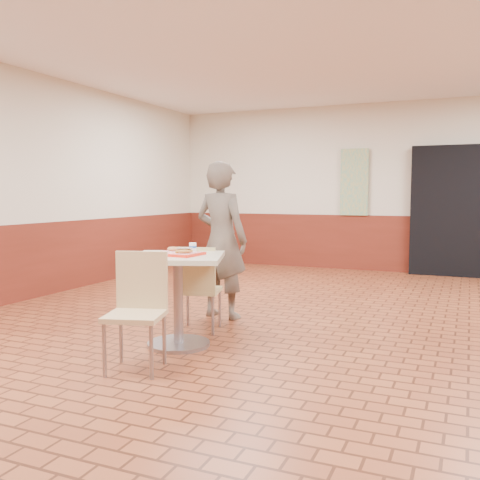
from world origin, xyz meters
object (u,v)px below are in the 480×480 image
at_px(paper_cup, 193,247).
at_px(long_john_donut, 184,251).
at_px(main_table, 178,285).
at_px(chair_main_back, 198,284).
at_px(customer, 221,240).
at_px(serving_tray, 178,254).
at_px(chair_main_front, 138,304).
at_px(ring_donut, 173,249).

bearing_deg(paper_cup, long_john_donut, -94.78).
xyz_separation_m(main_table, long_john_donut, (0.09, -0.05, 0.32)).
relative_size(chair_main_back, customer, 0.50).
height_order(serving_tray, long_john_donut, long_john_donut).
bearing_deg(chair_main_front, chair_main_back, 77.30).
relative_size(main_table, serving_tray, 2.04).
bearing_deg(paper_cup, customer, 101.75).
height_order(customer, paper_cup, customer).
relative_size(main_table, chair_main_front, 0.90).
relative_size(chair_main_front, serving_tray, 2.25).
distance_m(chair_main_front, paper_cup, 0.86).
bearing_deg(customer, ring_donut, 99.81).
height_order(main_table, chair_main_back, chair_main_back).
bearing_deg(chair_main_back, paper_cup, 97.93).
bearing_deg(paper_cup, ring_donut, 179.82).
distance_m(main_table, customer, 1.23).
xyz_separation_m(chair_main_back, paper_cup, (0.16, -0.41, 0.42)).
bearing_deg(serving_tray, paper_cup, 40.10).
height_order(customer, long_john_donut, customer).
height_order(chair_main_front, customer, customer).
xyz_separation_m(main_table, chair_main_back, (-0.06, 0.50, -0.08)).
xyz_separation_m(customer, long_john_donut, (0.22, -1.24, 0.01)).
bearing_deg(customer, serving_tray, 104.55).
relative_size(chair_main_back, long_john_donut, 5.14).
relative_size(customer, long_john_donut, 10.31).
xyz_separation_m(ring_donut, paper_cup, (0.21, -0.00, 0.02)).
distance_m(customer, serving_tray, 1.19).
height_order(chair_main_back, paper_cup, paper_cup).
height_order(chair_main_front, serving_tray, chair_main_front).
bearing_deg(main_table, long_john_donut, -28.16).
bearing_deg(chair_main_front, ring_donut, 82.34).
relative_size(main_table, ring_donut, 7.65).
bearing_deg(main_table, paper_cup, 40.10).
height_order(chair_main_front, long_john_donut, chair_main_front).
xyz_separation_m(serving_tray, ring_donut, (-0.10, 0.09, 0.03)).
height_order(chair_main_back, customer, customer).
relative_size(chair_main_back, ring_donut, 7.94).
distance_m(serving_tray, paper_cup, 0.15).
bearing_deg(chair_main_front, long_john_donut, 66.35).
bearing_deg(paper_cup, serving_tray, -139.90).
xyz_separation_m(customer, ring_donut, (0.02, -1.09, 0.01)).
xyz_separation_m(chair_main_back, ring_donut, (-0.04, -0.41, 0.40)).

